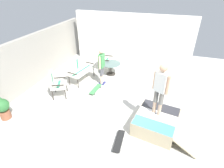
{
  "coord_description": "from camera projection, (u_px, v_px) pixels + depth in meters",
  "views": [
    {
      "loc": [
        -4.9,
        -1.35,
        3.97
      ],
      "look_at": [
        0.25,
        0.37,
        0.7
      ],
      "focal_mm": 28.07,
      "sensor_mm": 36.0,
      "label": 1
    }
  ],
  "objects": [
    {
      "name": "patio_chair_by_wall",
      "position": [
        55.0,
        82.0,
        6.61
      ],
      "size": [
        0.8,
        0.76,
        1.02
      ],
      "color": "#2D2823",
      "rests_on": "ground_plane"
    },
    {
      "name": "house_facade",
      "position": [
        132.0,
        40.0,
        8.94
      ],
      "size": [
        0.23,
        6.0,
        2.58
      ],
      "color": "white",
      "rests_on": "ground_plane"
    },
    {
      "name": "skateboard_by_bench",
      "position": [
        96.0,
        89.0,
        7.18
      ],
      "size": [
        0.81,
        0.25,
        0.1
      ],
      "color": "#3F8C4C",
      "rests_on": "ground_plane"
    },
    {
      "name": "ground_plane",
      "position": [
        119.0,
        106.0,
        6.42
      ],
      "size": [
        12.0,
        12.0,
        0.1
      ],
      "primitive_type": "cube",
      "color": "beige"
    },
    {
      "name": "potted_plant",
      "position": [
        2.0,
        107.0,
        5.58
      ],
      "size": [
        0.44,
        0.44,
        0.92
      ],
      "color": "brown",
      "rests_on": "ground_plane"
    },
    {
      "name": "skateboard_spare",
      "position": [
        119.0,
        141.0,
        4.89
      ],
      "size": [
        0.81,
        0.26,
        0.1
      ],
      "color": "black",
      "rests_on": "ground_plane"
    },
    {
      "name": "patio_bench",
      "position": [
        79.0,
        68.0,
        7.68
      ],
      "size": [
        1.33,
        0.77,
        1.02
      ],
      "color": "#2D2823",
      "rests_on": "ground_plane"
    },
    {
      "name": "back_wall_cinderblock",
      "position": [
        23.0,
        65.0,
        6.95
      ],
      "size": [
        9.0,
        0.2,
        2.04
      ],
      "color": "#9E998E",
      "rests_on": "ground_plane"
    },
    {
      "name": "person_watching",
      "position": [
        102.0,
        64.0,
        7.24
      ],
      "size": [
        0.48,
        0.24,
        1.62
      ],
      "color": "navy",
      "rests_on": "ground_plane"
    },
    {
      "name": "patio_chair_near_house",
      "position": [
        104.0,
        58.0,
        8.63
      ],
      "size": [
        0.63,
        0.56,
        1.02
      ],
      "color": "#2D2823",
      "rests_on": "ground_plane"
    },
    {
      "name": "skate_ramp",
      "position": [
        157.0,
        122.0,
        5.3
      ],
      "size": [
        1.56,
        2.0,
        0.49
      ],
      "color": "tan",
      "rests_on": "ground_plane"
    },
    {
      "name": "person_skater",
      "position": [
        160.0,
        87.0,
        4.74
      ],
      "size": [
        0.34,
        0.44,
        1.65
      ],
      "color": "silver",
      "rests_on": "skate_ramp"
    },
    {
      "name": "patio_table",
      "position": [
        111.0,
        67.0,
        8.28
      ],
      "size": [
        0.9,
        0.9,
        0.57
      ],
      "color": "#2D2823",
      "rests_on": "ground_plane"
    }
  ]
}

